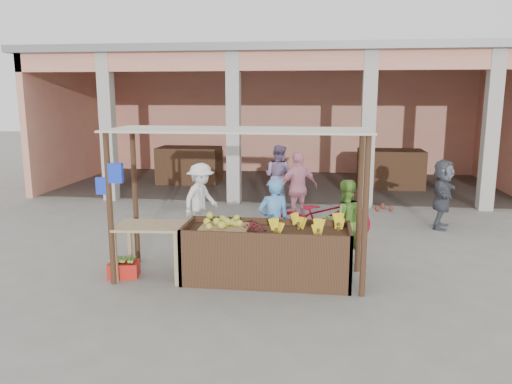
# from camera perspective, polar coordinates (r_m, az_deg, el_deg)

# --- Properties ---
(ground) EXTENTS (60.00, 60.00, 0.00)m
(ground) POSITION_cam_1_polar(r_m,az_deg,el_deg) (8.11, -2.33, -9.87)
(ground) COLOR slate
(ground) RESTS_ON ground
(market_building) EXTENTS (14.40, 6.40, 4.20)m
(market_building) POSITION_cam_1_polar(r_m,az_deg,el_deg) (16.44, 3.09, 10.36)
(market_building) COLOR tan
(market_building) RESTS_ON ground
(fruit_stall) EXTENTS (2.60, 0.95, 0.80)m
(fruit_stall) POSITION_cam_1_polar(r_m,az_deg,el_deg) (7.91, 1.25, -7.34)
(fruit_stall) COLOR #4D2F1E
(fruit_stall) RESTS_ON ground
(stall_awning) EXTENTS (4.09, 1.35, 2.39)m
(stall_awning) POSITION_cam_1_polar(r_m,az_deg,el_deg) (7.70, -2.48, 4.18)
(stall_awning) COLOR #4D2F1E
(stall_awning) RESTS_ON ground
(banana_heap) EXTENTS (1.08, 0.59, 0.20)m
(banana_heap) POSITION_cam_1_polar(r_m,az_deg,el_deg) (7.75, 5.76, -3.94)
(banana_heap) COLOR #FEF520
(banana_heap) RESTS_ON fruit_stall
(melon_tray) EXTENTS (0.75, 0.65, 0.20)m
(melon_tray) POSITION_cam_1_polar(r_m,az_deg,el_deg) (7.84, -3.67, -3.77)
(melon_tray) COLOR #A18153
(melon_tray) RESTS_ON fruit_stall
(berry_heap) EXTENTS (0.41, 0.34, 0.13)m
(berry_heap) POSITION_cam_1_polar(r_m,az_deg,el_deg) (7.83, -0.42, -3.98)
(berry_heap) COLOR maroon
(berry_heap) RESTS_ON fruit_stall
(side_table) EXTENTS (1.14, 0.82, 0.88)m
(side_table) POSITION_cam_1_polar(r_m,az_deg,el_deg) (8.12, -11.87, -4.63)
(side_table) COLOR tan
(side_table) RESTS_ON ground
(papaya_pile) EXTENTS (0.66, 0.38, 0.19)m
(papaya_pile) POSITION_cam_1_polar(r_m,az_deg,el_deg) (8.06, -11.93, -3.01)
(papaya_pile) COLOR #4A8B2D
(papaya_pile) RESTS_ON side_table
(red_crate) EXTENTS (0.53, 0.42, 0.25)m
(red_crate) POSITION_cam_1_polar(r_m,az_deg,el_deg) (8.43, -14.87, -8.54)
(red_crate) COLOR red
(red_crate) RESTS_ON ground
(plantain_bundle) EXTENTS (0.37, 0.26, 0.07)m
(plantain_bundle) POSITION_cam_1_polar(r_m,az_deg,el_deg) (8.38, -14.92, -7.50)
(plantain_bundle) COLOR olive
(plantain_bundle) RESTS_ON red_crate
(produce_sacks) EXTENTS (0.78, 0.73, 0.59)m
(produce_sacks) POSITION_cam_1_polar(r_m,az_deg,el_deg) (13.03, 14.42, -0.81)
(produce_sacks) COLOR maroon
(produce_sacks) RESTS_ON ground
(vendor_blue) EXTENTS (0.74, 0.66, 1.63)m
(vendor_blue) POSITION_cam_1_polar(r_m,az_deg,el_deg) (8.50, 2.04, -3.11)
(vendor_blue) COLOR #569EE8
(vendor_blue) RESTS_ON ground
(vendor_green) EXTENTS (0.84, 0.62, 1.55)m
(vendor_green) POSITION_cam_1_polar(r_m,az_deg,el_deg) (8.78, 10.08, -3.10)
(vendor_green) COLOR #7DBA43
(vendor_green) RESTS_ON ground
(motorcycle) EXTENTS (1.23, 2.19, 1.08)m
(motorcycle) POSITION_cam_1_polar(r_m,az_deg,el_deg) (9.96, 7.58, -2.72)
(motorcycle) COLOR maroon
(motorcycle) RESTS_ON ground
(shopper_a) EXTENTS (0.92, 1.18, 1.65)m
(shopper_a) POSITION_cam_1_polar(r_m,az_deg,el_deg) (10.34, -6.31, -0.57)
(shopper_a) COLOR white
(shopper_a) RESTS_ON ground
(shopper_b) EXTENTS (1.17, 1.02, 1.77)m
(shopper_b) POSITION_cam_1_polar(r_m,az_deg,el_deg) (11.27, 4.85, 0.73)
(shopper_b) COLOR pink
(shopper_b) RESTS_ON ground
(shopper_d) EXTENTS (1.02, 1.60, 1.61)m
(shopper_d) POSITION_cam_1_polar(r_m,az_deg,el_deg) (11.62, 20.55, -0.04)
(shopper_d) COLOR #4A4C57
(shopper_d) RESTS_ON ground
(shopper_f) EXTENTS (1.00, 0.85, 1.78)m
(shopper_f) POSITION_cam_1_polar(r_m,az_deg,el_deg) (12.96, 2.58, 2.15)
(shopper_f) COLOR #9377A3
(shopper_f) RESTS_ON ground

